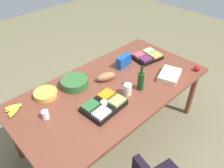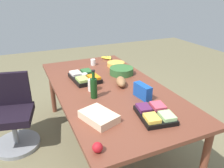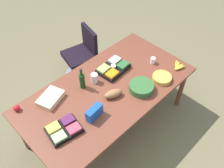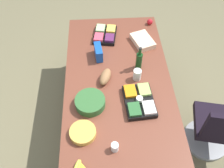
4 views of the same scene
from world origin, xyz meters
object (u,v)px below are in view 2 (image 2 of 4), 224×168
at_px(conference_table, 109,92).
at_px(salad_bowl, 121,71).
at_px(office_chair, 14,119).
at_px(wine_bottle, 94,87).
at_px(veggie_tray, 85,77).
at_px(banana_bunch, 108,58).
at_px(fruit_platter, 155,114).
at_px(mayo_jar, 92,85).
at_px(chip_bowl, 116,64).
at_px(apple_red, 98,147).
at_px(paper_cup, 93,62).
at_px(sheet_cake, 99,117).
at_px(chip_bag_blue, 143,91).
at_px(bread_loaf, 121,82).

distance_m(conference_table, salad_bowl, 0.45).
xyz_separation_m(conference_table, office_chair, (0.44, 1.09, -0.36)).
bearing_deg(office_chair, wine_bottle, -127.40).
relative_size(veggie_tray, banana_bunch, 2.33).
relative_size(office_chair, fruit_platter, 2.28).
height_order(fruit_platter, mayo_jar, mayo_jar).
distance_m(office_chair, chip_bowl, 1.56).
xyz_separation_m(salad_bowl, apple_red, (-1.30, 0.82, -0.01)).
bearing_deg(paper_cup, sheet_cake, 162.54).
bearing_deg(fruit_platter, office_chair, 44.62).
distance_m(chip_bag_blue, paper_cup, 1.22).
distance_m(apple_red, wine_bottle, 0.84).
bearing_deg(sheet_cake, mayo_jar, -13.67).
bearing_deg(office_chair, conference_table, -112.16).
height_order(paper_cup, mayo_jar, mayo_jar).
relative_size(paper_cup, mayo_jar, 0.68).
bearing_deg(fruit_platter, apple_red, 109.41).
height_order(apple_red, banana_bunch, apple_red).
height_order(paper_cup, wine_bottle, wine_bottle).
bearing_deg(banana_bunch, salad_bowl, 172.53).
relative_size(paper_cup, wine_bottle, 0.29).
bearing_deg(apple_red, chip_bowl, -28.71).
bearing_deg(wine_bottle, office_chair, 52.60).
bearing_deg(conference_table, bread_loaf, -103.39).
xyz_separation_m(veggie_tray, sheet_cake, (-0.93, 0.16, -0.00)).
height_order(conference_table, banana_bunch, banana_bunch).
bearing_deg(conference_table, chip_bowl, -31.26).
bearing_deg(salad_bowl, banana_bunch, -7.47).
xyz_separation_m(mayo_jar, chip_bowl, (0.66, -0.60, -0.04)).
distance_m(apple_red, chip_bowl, 1.86).
xyz_separation_m(office_chair, chip_bowl, (0.19, -1.48, 0.46)).
relative_size(veggie_tray, salad_bowl, 1.41).
relative_size(office_chair, apple_red, 12.02).
bearing_deg(chip_bag_blue, paper_cup, 5.48).
xyz_separation_m(conference_table, bread_loaf, (-0.03, -0.14, 0.12)).
bearing_deg(mayo_jar, apple_red, 163.04).
relative_size(chip_bag_blue, banana_bunch, 1.16).
bearing_deg(veggie_tray, wine_bottle, 173.73).
distance_m(veggie_tray, fruit_platter, 1.13).
bearing_deg(banana_bunch, fruit_platter, 170.74).
xyz_separation_m(chip_bag_blue, paper_cup, (1.22, 0.12, -0.03)).
bearing_deg(chip_bag_blue, mayo_jar, 48.00).
bearing_deg(veggie_tray, bread_loaf, -135.06).
bearing_deg(apple_red, bread_loaf, -34.06).
distance_m(banana_bunch, wine_bottle, 1.36).
relative_size(sheet_cake, paper_cup, 3.56).
distance_m(bread_loaf, salad_bowl, 0.38).
bearing_deg(mayo_jar, salad_bowl, -58.10).
height_order(conference_table, bread_loaf, bread_loaf).
bearing_deg(office_chair, mayo_jar, -118.25).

